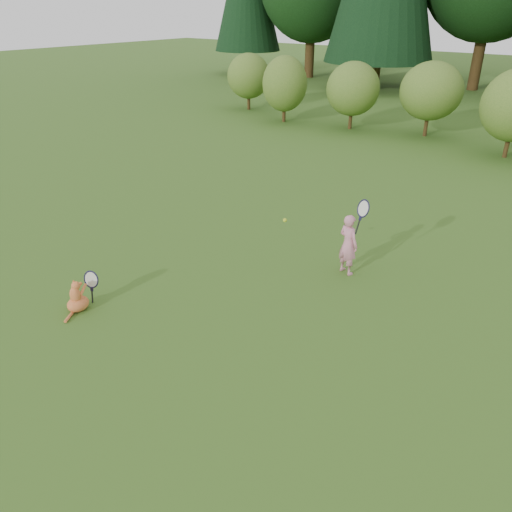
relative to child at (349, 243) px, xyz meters
The scene contains 5 objects.
ground 2.68m from the child, 114.76° to the right, with size 100.00×100.00×0.00m, color #295618.
shrub_row 10.71m from the child, 95.89° to the left, with size 28.00×3.00×2.80m, color #3E6720, non-canonical shape.
child is the anchor object (origin of this frame).
cat 4.73m from the child, 127.22° to the right, with size 0.41×0.73×0.73m.
tennis_ball 1.29m from the child, 133.92° to the right, with size 0.07×0.07×0.07m.
Camera 1 is at (4.71, -5.06, 4.47)m, focal length 35.00 mm.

